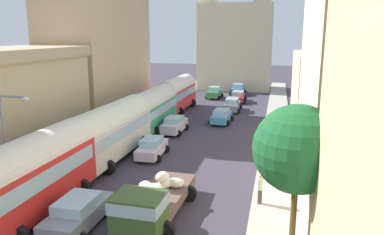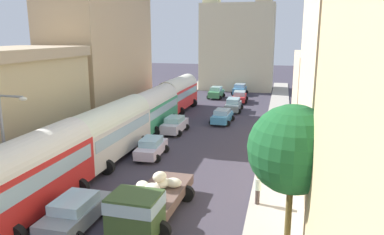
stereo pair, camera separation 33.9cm
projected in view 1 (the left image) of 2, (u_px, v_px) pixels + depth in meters
The scene contains 28 objects.
ground_plane at pixel (204, 126), 37.15m from camera, with size 154.00×154.00×0.00m, color #38333E.
sidewalk_left at pixel (137, 121), 38.74m from camera, with size 2.50×70.00×0.14m, color gray.
sidewalk_right at pixel (277, 129), 35.52m from camera, with size 2.50×70.00×0.14m, color #A59E93.
building_left_1 at pixel (15, 104), 26.71m from camera, with size 6.56×10.87×8.10m.
building_left_2 at pixel (100, 53), 38.99m from camera, with size 6.57×14.73×14.00m.
building_right_1 at pixel (358, 86), 18.33m from camera, with size 5.44×11.74×12.93m.
building_right_2 at pixel (320, 97), 31.81m from camera, with size 4.40×13.53×7.45m.
distant_church at pixel (235, 42), 60.06m from camera, with size 11.72×6.89×21.97m.
parked_bus_0 at pixel (32, 172), 18.19m from camera, with size 3.25×8.58×4.21m.
parked_bus_1 at pixel (111, 129), 26.75m from camera, with size 3.41×9.72×4.13m.
parked_bus_2 at pixel (152, 107), 35.32m from camera, with size 3.36×8.88×3.93m.
parked_bus_3 at pixel (177, 92), 43.85m from camera, with size 3.40×9.01×4.03m.
cargo_truck_0 at pixel (152, 201), 17.68m from camera, with size 3.20×6.86×2.19m.
car_0 at pixel (222, 116), 38.01m from camera, with size 2.33×4.04×1.45m.
car_1 at pixel (232, 105), 43.87m from camera, with size 2.23×4.35×1.59m.
car_2 at pixel (238, 97), 49.89m from camera, with size 2.39×4.43×1.49m.
car_3 at pixel (238, 89), 55.91m from camera, with size 2.38×3.68×1.67m.
car_4 at pixel (78, 213), 17.37m from camera, with size 2.38×4.18×1.52m.
car_5 at pixel (152, 148), 27.48m from camera, with size 2.25×3.89×1.46m.
car_6 at pixel (174, 125), 34.23m from camera, with size 2.25×3.94×1.54m.
car_7 at pixel (215, 93), 52.78m from camera, with size 2.34×3.73×1.68m.
pedestrian_0 at pixel (286, 159), 24.30m from camera, with size 0.56×0.56×1.70m.
pedestrian_1 at pixel (286, 129), 31.92m from camera, with size 0.48×0.48×1.76m.
pedestrian_2 at pixel (260, 188), 19.53m from camera, with size 0.38×0.38×1.83m.
pedestrian_3 at pixel (281, 159), 24.23m from camera, with size 0.57×0.57×1.75m.
pedestrian_4 at pixel (286, 143), 27.86m from camera, with size 0.46×0.46×1.76m.
streetlamp_near at pixel (9, 141), 18.88m from camera, with size 1.73×0.28×6.09m.
roadside_tree_0 at pixel (298, 149), 13.56m from camera, with size 3.36×3.36×6.56m.
Camera 1 is at (7.05, -8.37, 9.03)m, focal length 34.35 mm.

